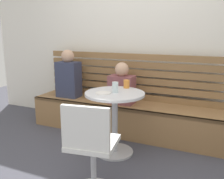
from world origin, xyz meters
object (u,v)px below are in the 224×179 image
(cafe_table, at_px, (115,111))
(cup_glass_tall, at_px, (115,87))
(person_adult, at_px, (68,76))
(person_child_left, at_px, (122,86))
(white_chair, at_px, (91,146))
(plate_small, at_px, (103,93))
(cup_tumbler_orange, at_px, (127,84))
(booth_bench, at_px, (123,117))

(cafe_table, relative_size, cup_glass_tall, 6.17)
(person_adult, height_order, person_child_left, person_adult)
(white_chair, relative_size, plate_small, 5.00)
(person_adult, xyz_separation_m, person_child_left, (0.87, -0.01, -0.07))
(cafe_table, xyz_separation_m, cup_glass_tall, (0.00, 0.00, 0.28))
(person_child_left, height_order, cup_glass_tall, person_child_left)
(white_chair, height_order, person_adult, person_adult)
(white_chair, height_order, cup_tumbler_orange, white_chair)
(white_chair, relative_size, person_child_left, 1.50)
(person_child_left, relative_size, cup_glass_tall, 4.74)
(cafe_table, distance_m, white_chair, 0.83)
(person_child_left, bearing_deg, cup_glass_tall, -75.12)
(plate_small, bearing_deg, booth_bench, 93.63)
(cafe_table, height_order, person_adult, person_adult)
(white_chair, bearing_deg, person_adult, 129.12)
(booth_bench, xyz_separation_m, cup_glass_tall, (0.15, -0.62, 0.58))
(white_chair, xyz_separation_m, plate_small, (-0.23, 0.71, 0.28))
(cup_glass_tall, relative_size, plate_small, 0.71)
(person_adult, relative_size, plate_small, 4.19)
(cup_glass_tall, xyz_separation_m, plate_small, (-0.10, -0.10, -0.05))
(white_chair, bearing_deg, cup_glass_tall, 98.74)
(white_chair, bearing_deg, person_child_left, 101.34)
(cup_tumbler_orange, bearing_deg, booth_bench, 117.22)
(white_chair, xyz_separation_m, person_adult, (-1.15, 1.41, 0.29))
(person_child_left, bearing_deg, white_chair, -78.66)
(booth_bench, relative_size, cafe_table, 3.65)
(booth_bench, distance_m, white_chair, 1.48)
(cafe_table, height_order, cup_glass_tall, cup_glass_tall)
(cafe_table, distance_m, person_adult, 1.21)
(cafe_table, relative_size, person_adult, 1.04)
(person_adult, height_order, cup_tumbler_orange, person_adult)
(white_chair, distance_m, plate_small, 0.80)
(cup_glass_tall, bearing_deg, person_child_left, 104.88)
(cafe_table, height_order, person_child_left, person_child_left)
(booth_bench, distance_m, cup_glass_tall, 0.86)
(person_adult, distance_m, plate_small, 1.16)
(person_child_left, distance_m, cup_glass_tall, 0.62)
(cafe_table, bearing_deg, person_adult, 149.50)
(cup_glass_tall, bearing_deg, cup_tumbler_orange, 82.49)
(cup_tumbler_orange, distance_m, plate_small, 0.40)
(booth_bench, xyz_separation_m, person_adult, (-0.88, -0.02, 0.54))
(white_chair, distance_m, person_adult, 1.85)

